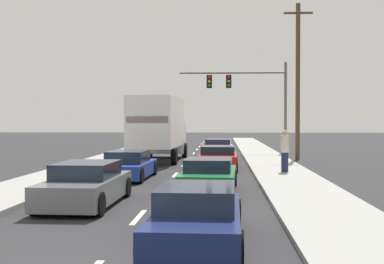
# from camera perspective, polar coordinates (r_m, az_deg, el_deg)

# --- Properties ---
(ground_plane) EXTENTS (140.00, 140.00, 0.00)m
(ground_plane) POSITION_cam_1_polar(r_m,az_deg,el_deg) (32.74, -0.32, -3.02)
(ground_plane) COLOR #2B2B2D
(sidewalk_right) EXTENTS (2.70, 80.00, 0.14)m
(sidewalk_right) POSITION_cam_1_polar(r_m,az_deg,el_deg) (27.82, 9.15, -3.66)
(sidewalk_right) COLOR #9E9E99
(sidewalk_right) RESTS_ON ground_plane
(sidewalk_left) EXTENTS (2.70, 80.00, 0.14)m
(sidewalk_left) POSITION_cam_1_polar(r_m,az_deg,el_deg) (28.56, -10.86, -3.54)
(sidewalk_left) COLOR #9E9E99
(sidewalk_left) RESTS_ON ground_plane
(lane_markings) EXTENTS (0.14, 57.00, 0.01)m
(lane_markings) POSITION_cam_1_polar(r_m,az_deg,el_deg) (30.38, -0.61, -3.35)
(lane_markings) COLOR silver
(lane_markings) RESTS_ON ground_plane
(box_truck) EXTENTS (2.84, 8.55, 3.80)m
(box_truck) POSITION_cam_1_polar(r_m,az_deg,el_deg) (30.19, -3.77, 0.72)
(box_truck) COLOR white
(box_truck) RESTS_ON ground_plane
(car_blue) EXTENTS (1.95, 4.27, 1.20)m
(car_blue) POSITION_cam_1_polar(r_m,az_deg,el_deg) (21.50, -7.18, -3.82)
(car_blue) COLOR #1E389E
(car_blue) RESTS_ON ground_plane
(car_gray) EXTENTS (1.96, 4.50, 1.25)m
(car_gray) POSITION_cam_1_polar(r_m,az_deg,el_deg) (15.08, -11.92, -5.92)
(car_gray) COLOR slate
(car_gray) RESTS_ON ground_plane
(car_silver) EXTENTS (2.06, 4.55, 1.23)m
(car_silver) POSITION_cam_1_polar(r_m,az_deg,el_deg) (33.63, 3.00, -1.92)
(car_silver) COLOR #B7BABF
(car_silver) RESTS_ON ground_plane
(car_red) EXTENTS (2.07, 4.56, 1.18)m
(car_red) POSITION_cam_1_polar(r_m,az_deg,el_deg) (25.54, 2.97, -3.00)
(car_red) COLOR red
(car_red) RESTS_ON ground_plane
(car_green) EXTENTS (2.05, 4.44, 1.17)m
(car_green) POSITION_cam_1_polar(r_m,az_deg,el_deg) (17.53, 1.92, -5.04)
(car_green) COLOR #196B38
(car_green) RESTS_ON ground_plane
(car_navy) EXTENTS (1.91, 4.45, 1.16)m
(car_navy) POSITION_cam_1_polar(r_m,az_deg,el_deg) (10.29, 0.55, -9.56)
(car_navy) COLOR #141E4C
(car_navy) RESTS_ON ground_plane
(traffic_signal_mast) EXTENTS (8.02, 0.69, 6.80)m
(traffic_signal_mast) POSITION_cam_1_polar(r_m,az_deg,el_deg) (37.88, 5.61, 4.99)
(traffic_signal_mast) COLOR #595B56
(traffic_signal_mast) RESTS_ON ground_plane
(utility_pole_mid) EXTENTS (1.80, 0.28, 9.83)m
(utility_pole_mid) POSITION_cam_1_polar(r_m,az_deg,el_deg) (32.51, 11.91, 5.84)
(utility_pole_mid) COLOR brown
(utility_pole_mid) RESTS_ON ground_plane
(pedestrian_near_corner) EXTENTS (0.38, 0.38, 1.90)m
(pedestrian_near_corner) POSITION_cam_1_polar(r_m,az_deg,el_deg) (23.12, 10.48, -2.12)
(pedestrian_near_corner) COLOR #1E233F
(pedestrian_near_corner) RESTS_ON sidewalk_right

